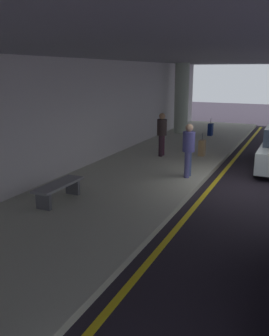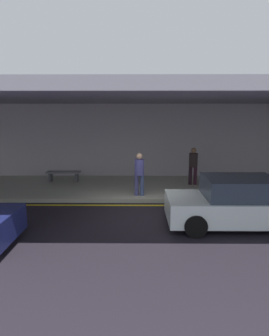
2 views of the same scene
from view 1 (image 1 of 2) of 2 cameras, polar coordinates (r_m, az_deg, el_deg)
The scene contains 11 objects.
ground_plane at distance 11.55m, azimuth 15.74°, elevation -2.78°, with size 60.00×60.00×0.00m, color black.
sidewalk at distance 12.34m, azimuth 1.45°, elevation -0.71°, with size 26.00×4.20×0.15m, color #B1B29E.
lane_stripe_yellow at distance 11.66m, azimuth 12.33°, elevation -2.36°, with size 26.00×0.14×0.01m, color yellow.
support_column_left_mid at distance 19.89m, azimuth 7.35°, elevation 10.70°, with size 0.75×0.75×3.65m, color #ACB8A3.
ceiling_overhang at distance 11.71m, azimuth 3.94°, elevation 17.59°, with size 28.00×13.20×0.30m, color gray.
terminal_back_wall at distance 13.02m, azimuth -7.72°, elevation 8.18°, with size 26.00×0.30×3.80m, color #B7B0B4.
traveler_with_luggage at distance 14.31m, azimuth 4.29°, elevation 5.69°, with size 0.38×0.38×1.68m.
person_waiting_for_ride at distance 11.48m, azimuth 8.44°, elevation 3.28°, with size 0.38×0.38×1.68m.
suitcase_upright_primary at distance 19.41m, azimuth 11.76°, elevation 5.91°, with size 0.36×0.22×0.90m.
suitcase_upright_secondary at distance 14.66m, azimuth 10.48°, elevation 3.12°, with size 0.36×0.22×0.90m.
bench_metal at distance 9.53m, azimuth -11.75°, elevation -3.11°, with size 1.60×0.50×0.48m.
Camera 1 is at (-10.92, -1.58, 3.40)m, focal length 39.06 mm.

